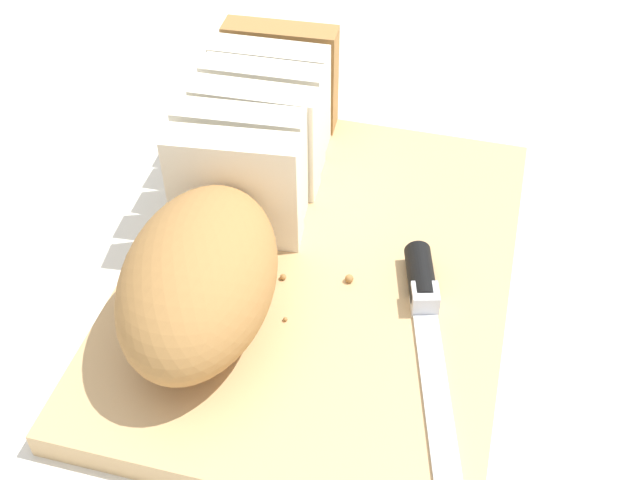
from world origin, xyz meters
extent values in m
plane|color=silver|center=(0.00, 0.00, 0.00)|extent=(3.00, 3.00, 0.00)
cube|color=tan|center=(0.00, 0.00, 0.01)|extent=(0.41, 0.31, 0.02)
ellipsoid|color=#A8753D|center=(-0.08, 0.07, 0.07)|extent=(0.18, 0.11, 0.10)
cube|color=#F2E8CC|center=(0.02, 0.07, 0.07)|extent=(0.04, 0.11, 0.10)
cube|color=#F2E8CC|center=(0.05, 0.08, 0.07)|extent=(0.04, 0.11, 0.10)
cube|color=#F2E8CC|center=(0.09, 0.08, 0.07)|extent=(0.03, 0.11, 0.10)
cube|color=#F2E8CC|center=(0.12, 0.08, 0.07)|extent=(0.03, 0.11, 0.10)
cube|color=#F2E8CC|center=(0.15, 0.08, 0.07)|extent=(0.03, 0.11, 0.10)
cube|color=#A8753D|center=(0.19, 0.08, 0.07)|extent=(0.04, 0.11, 0.10)
cube|color=silver|center=(-0.14, -0.12, 0.02)|extent=(0.23, 0.08, 0.00)
cylinder|color=black|center=(0.00, -0.08, 0.03)|extent=(0.06, 0.03, 0.02)
cube|color=silver|center=(-0.02, -0.09, 0.03)|extent=(0.02, 0.02, 0.02)
sphere|color=#A8753D|center=(-0.06, 0.01, 0.02)|extent=(0.00, 0.00, 0.00)
sphere|color=#A8753D|center=(-0.04, 0.05, 0.03)|extent=(0.01, 0.01, 0.01)
sphere|color=#A8753D|center=(-0.01, -0.03, 0.03)|extent=(0.01, 0.01, 0.01)
sphere|color=#A8753D|center=(-0.02, 0.03, 0.02)|extent=(0.00, 0.00, 0.00)
camera|label=1|loc=(-0.45, -0.11, 0.49)|focal=45.88mm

